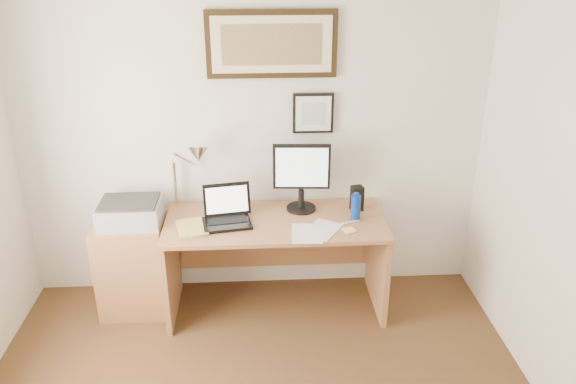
{
  "coord_description": "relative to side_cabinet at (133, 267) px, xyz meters",
  "views": [
    {
      "loc": [
        0.03,
        -2.01,
        2.59
      ],
      "look_at": [
        0.23,
        1.43,
        1.06
      ],
      "focal_mm": 35.0,
      "sensor_mm": 36.0,
      "label": 1
    }
  ],
  "objects": [
    {
      "name": "bottle_cap",
      "position": [
        1.65,
        -0.08,
        0.59
      ],
      "size": [
        0.04,
        0.04,
        0.02
      ],
      "primitive_type": "cylinder",
      "color": "navy",
      "rests_on": "water_bottle"
    },
    {
      "name": "picture_small",
      "position": [
        1.37,
        0.29,
        1.09
      ],
      "size": [
        0.3,
        0.03,
        0.3
      ],
      "color": "black",
      "rests_on": "wall_back"
    },
    {
      "name": "book",
      "position": [
        0.38,
        -0.17,
        0.4
      ],
      "size": [
        0.26,
        0.31,
        0.02
      ],
      "primitive_type": "imported",
      "rotation": [
        0.0,
        0.0,
        0.24
      ],
      "color": "#CBCA5F",
      "rests_on": "desk"
    },
    {
      "name": "sticky_pad",
      "position": [
        1.58,
        -0.25,
        0.39
      ],
      "size": [
        0.1,
        0.1,
        0.01
      ],
      "primitive_type": "cube",
      "rotation": [
        0.0,
        0.0,
        0.34
      ],
      "color": "#FFF178",
      "rests_on": "desk"
    },
    {
      "name": "laptop",
      "position": [
        0.72,
        -0.05,
        0.44
      ],
      "size": [
        0.38,
        0.35,
        0.26
      ],
      "color": "black",
      "rests_on": "desk"
    },
    {
      "name": "marker_pen",
      "position": [
        1.61,
        -0.12,
        0.39
      ],
      "size": [
        0.14,
        0.06,
        0.02
      ],
      "primitive_type": "cylinder",
      "rotation": [
        0.0,
        1.57,
        0.35
      ],
      "color": "silver",
      "rests_on": "desk"
    },
    {
      "name": "wall_back",
      "position": [
        0.92,
        0.32,
        0.89
      ],
      "size": [
        3.5,
        0.02,
        2.5
      ],
      "primitive_type": "cube",
      "color": "white",
      "rests_on": "ground"
    },
    {
      "name": "paper_sheet_a",
      "position": [
        1.28,
        -0.26,
        0.39
      ],
      "size": [
        0.23,
        0.31,
        0.0
      ],
      "primitive_type": "cube",
      "rotation": [
        0.0,
        0.0,
        -0.06
      ],
      "color": "white",
      "rests_on": "desk"
    },
    {
      "name": "picture_large",
      "position": [
        1.07,
        0.29,
        1.59
      ],
      "size": [
        0.92,
        0.04,
        0.47
      ],
      "color": "black",
      "rests_on": "wall_back"
    },
    {
      "name": "water_bottle",
      "position": [
        1.65,
        -0.08,
        0.48
      ],
      "size": [
        0.07,
        0.07,
        0.2
      ],
      "primitive_type": "cylinder",
      "color": "navy",
      "rests_on": "desk"
    },
    {
      "name": "lcd_monitor",
      "position": [
        1.27,
        0.12,
        0.68
      ],
      "size": [
        0.42,
        0.22,
        0.52
      ],
      "color": "black",
      "rests_on": "desk"
    },
    {
      "name": "speaker",
      "position": [
        1.69,
        0.09,
        0.48
      ],
      "size": [
        0.1,
        0.09,
        0.19
      ],
      "primitive_type": "cube",
      "rotation": [
        0.0,
        0.0,
        0.25
      ],
      "color": "black",
      "rests_on": "desk"
    },
    {
      "name": "paper_sheet_b",
      "position": [
        1.4,
        -0.22,
        0.39
      ],
      "size": [
        0.33,
        0.36,
        0.0
      ],
      "primitive_type": "cube",
      "rotation": [
        0.0,
        0.0,
        -0.57
      ],
      "color": "white",
      "rests_on": "desk"
    },
    {
      "name": "desk",
      "position": [
        1.07,
        0.04,
        0.15
      ],
      "size": [
        1.6,
        0.7,
        0.75
      ],
      "color": "#9A6840",
      "rests_on": "floor"
    },
    {
      "name": "side_cabinet",
      "position": [
        0.0,
        0.0,
        0.0
      ],
      "size": [
        0.5,
        0.4,
        0.73
      ],
      "primitive_type": "cube",
      "color": "#9A6840",
      "rests_on": "floor"
    },
    {
      "name": "printer",
      "position": [
        0.03,
        0.01,
        0.45
      ],
      "size": [
        0.44,
        0.34,
        0.18
      ],
      "color": "#A1A1A3",
      "rests_on": "side_cabinet"
    },
    {
      "name": "desk_lamp",
      "position": [
        0.51,
        0.13,
        0.82
      ],
      "size": [
        0.29,
        0.27,
        0.53
      ],
      "color": "silver",
      "rests_on": "desk"
    }
  ]
}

